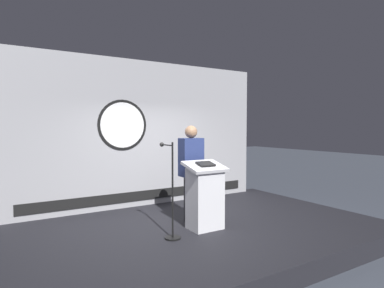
{
  "coord_description": "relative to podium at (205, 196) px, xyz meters",
  "views": [
    {
      "loc": [
        -2.83,
        -4.59,
        1.98
      ],
      "look_at": [
        0.15,
        0.2,
        1.68
      ],
      "focal_mm": 30.57,
      "sensor_mm": 36.0,
      "label": 1
    }
  ],
  "objects": [
    {
      "name": "podium",
      "position": [
        0.0,
        0.0,
        0.0
      ],
      "size": [
        0.64,
        0.5,
        1.11
      ],
      "color": "silver",
      "rests_on": "stage_platform"
    },
    {
      "name": "ground_plane",
      "position": [
        -0.15,
        0.2,
        -0.84
      ],
      "size": [
        40.0,
        40.0,
        0.0
      ],
      "primitive_type": "plane",
      "color": "#383D47"
    },
    {
      "name": "speaker_person",
      "position": [
        0.03,
        0.48,
        0.33
      ],
      "size": [
        0.4,
        0.26,
        1.7
      ],
      "color": "black",
      "rests_on": "stage_platform"
    },
    {
      "name": "banner_display",
      "position": [
        -0.16,
        2.05,
        0.98
      ],
      "size": [
        5.59,
        0.12,
        3.06
      ],
      "color": "#9E9EA3",
      "rests_on": "stage_platform"
    },
    {
      "name": "microphone_stand",
      "position": [
        -0.68,
        -0.1,
        -0.04
      ],
      "size": [
        0.24,
        0.51,
        1.45
      ],
      "color": "black",
      "rests_on": "stage_platform"
    },
    {
      "name": "stage_platform",
      "position": [
        -0.15,
        0.2,
        -0.69
      ],
      "size": [
        6.4,
        4.0,
        0.3
      ],
      "primitive_type": "cube",
      "color": "black",
      "rests_on": "ground"
    }
  ]
}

